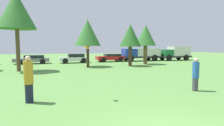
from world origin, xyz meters
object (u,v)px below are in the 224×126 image
parked_car_white (74,58)px  parked_car_red (111,57)px  tree_2 (88,33)px  delivery_truck_green (176,53)px  tree_3 (130,36)px  tree_4 (146,36)px  person_catcher (196,74)px  delivery_truck_blue (141,53)px  parked_car_grey (32,59)px  tree_1 (16,10)px  person_thrower (29,79)px  frisbee (86,47)px

parked_car_white → parked_car_red: bearing=-175.7°
tree_2 → delivery_truck_green: bearing=18.9°
delivery_truck_green → tree_2: bearing=17.7°
tree_3 → delivery_truck_green: 12.97m
tree_2 → tree_4: tree_2 is taller
parked_car_white → tree_4: bearing=149.2°
person_catcher → parked_car_red: person_catcher is taller
person_catcher → delivery_truck_blue: 20.31m
tree_3 → parked_car_red: (-0.22, 6.85, -2.88)m
parked_car_grey → delivery_truck_blue: delivery_truck_blue is taller
tree_1 → tree_3: tree_1 is taller
person_thrower → delivery_truck_blue: (14.63, 18.67, 0.26)m
tree_4 → delivery_truck_blue: 6.27m
parked_car_grey → parked_car_red: size_ratio=1.03×
frisbee → tree_3: bearing=58.8°
delivery_truck_blue → tree_1: bearing=24.2°
person_catcher → delivery_truck_blue: (6.75, 19.15, 0.35)m
parked_car_white → tree_1: bearing=50.3°
person_catcher → delivery_truck_green: 22.66m
frisbee → person_thrower: bearing=173.6°
person_thrower → parked_car_white: person_thrower is taller
person_catcher → tree_2: (-3.11, 13.12, 2.96)m
tree_4 → person_thrower: bearing=-133.0°
parked_car_grey → parked_car_red: bearing=179.2°
frisbee → delivery_truck_green: delivery_truck_green is taller
person_thrower → tree_1: 11.84m
person_thrower → person_catcher: size_ratio=1.11×
tree_3 → parked_car_grey: size_ratio=1.09×
parked_car_white → delivery_truck_green: delivery_truck_green is taller
tree_3 → tree_4: tree_4 is taller
person_thrower → frisbee: frisbee is taller
parked_car_white → frisbee: bearing=83.9°
tree_4 → delivery_truck_green: tree_4 is taller
person_thrower → parked_car_white: 18.61m
tree_3 → parked_car_grey: 13.50m
tree_2 → parked_car_red: tree_2 is taller
tree_2 → tree_3: size_ratio=1.09×
parked_car_red → person_catcher: bearing=84.1°
parked_car_white → delivery_truck_blue: delivery_truck_blue is taller
parked_car_grey → delivery_truck_blue: bearing=178.8°
tree_4 → tree_2: bearing=-174.9°
tree_3 → tree_4: (2.78, 1.44, 0.14)m
person_thrower → tree_2: tree_2 is taller
person_catcher → parked_car_grey: size_ratio=0.38×
tree_3 → parked_car_white: 9.03m
delivery_truck_blue → tree_4: bearing=66.6°
tree_4 → parked_car_red: bearing=119.0°
tree_1 → delivery_truck_green: size_ratio=1.32×
tree_3 → parked_car_grey: bearing=149.1°
frisbee → parked_car_grey: frisbee is taller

